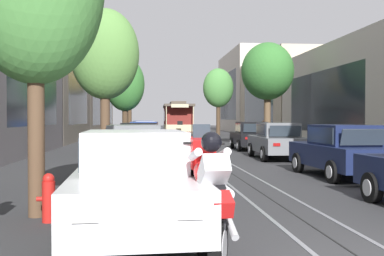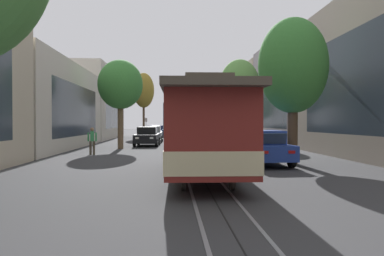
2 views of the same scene
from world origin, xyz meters
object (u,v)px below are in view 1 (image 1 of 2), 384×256
object	(u,v)px
pedestrian_on_right_pavement	(264,130)
parked_car_blue_fourth_left	(144,136)
parked_car_black_fourth_right	(251,136)
street_tree_kerb_right_mid	(218,88)
parked_car_grey_mid_right	(277,141)
parked_car_black_mid_left	(140,141)
parked_car_white_near_left	(135,182)
parked_car_blue_sixth_left	(143,130)
fire_hydrant	(49,197)
parked_car_navy_second_right	(342,151)
street_tree_kerb_left_fourth	(130,82)
parked_car_grey_second_left	(135,152)
cable_car_trolley	(177,120)
street_tree_kerb_right_second	(267,72)
street_tree_kerb_left_mid	(125,85)
motorcycle_with_rider	(209,188)
parked_car_silver_fifth_left	(144,132)
street_tree_kerb_left_second	(105,55)

from	to	relation	value
pedestrian_on_right_pavement	parked_car_blue_fourth_left	bearing A→B (deg)	-139.25
parked_car_black_fourth_right	street_tree_kerb_right_mid	xyz separation A→B (m)	(1.65, 23.54, 4.17)
parked_car_grey_mid_right	street_tree_kerb_right_mid	world-z (taller)	street_tree_kerb_right_mid
parked_car_black_mid_left	parked_car_grey_mid_right	bearing A→B (deg)	-2.92
parked_car_white_near_left	pedestrian_on_right_pavement	xyz separation A→B (m)	(8.70, 26.86, 0.13)
parked_car_blue_fourth_left	parked_car_blue_sixth_left	size ratio (longest dim) A/B	1.00
parked_car_blue_sixth_left	fire_hydrant	xyz separation A→B (m)	(-1.24, -31.37, -0.38)
parked_car_blue_fourth_left	parked_car_grey_mid_right	world-z (taller)	same
parked_car_navy_second_right	street_tree_kerb_right_mid	distance (m)	36.14
parked_car_white_near_left	parked_car_blue_sixth_left	xyz separation A→B (m)	(-0.25, 32.34, 0.00)
parked_car_grey_mid_right	street_tree_kerb_left_fourth	distance (m)	36.39
parked_car_grey_second_left	cable_car_trolley	bearing A→B (deg)	84.09
parked_car_black_mid_left	parked_car_blue_sixth_left	distance (m)	19.22
street_tree_kerb_right_mid	cable_car_trolley	size ratio (longest dim) A/B	0.78
parked_car_navy_second_right	street_tree_kerb_right_second	distance (m)	16.08
cable_car_trolley	parked_car_blue_fourth_left	bearing A→B (deg)	-99.75
parked_car_grey_second_left	parked_car_navy_second_right	size ratio (longest dim) A/B	0.99
parked_car_blue_sixth_left	parked_car_navy_second_right	bearing A→B (deg)	-76.41
parked_car_grey_second_left	parked_car_blue_fourth_left	bearing A→B (deg)	89.28
street_tree_kerb_left_fourth	fire_hydrant	world-z (taller)	street_tree_kerb_left_fourth
parked_car_grey_second_left	parked_car_black_mid_left	bearing A→B (deg)	89.88
parked_car_white_near_left	parked_car_blue_sixth_left	world-z (taller)	same
parked_car_blue_fourth_left	pedestrian_on_right_pavement	world-z (taller)	pedestrian_on_right_pavement
parked_car_navy_second_right	parked_car_black_fourth_right	xyz separation A→B (m)	(-0.07, 12.32, 0.00)
parked_car_black_fourth_right	parked_car_blue_sixth_left	bearing A→B (deg)	114.51
parked_car_white_near_left	parked_car_grey_mid_right	bearing A→B (deg)	65.63
street_tree_kerb_left_mid	fire_hydrant	xyz separation A→B (m)	(0.25, -31.15, -4.14)
parked_car_black_fourth_right	fire_hydrant	bearing A→B (deg)	-112.70
parked_car_grey_mid_right	parked_car_navy_second_right	bearing A→B (deg)	-88.09
parked_car_navy_second_right	parked_car_grey_mid_right	xyz separation A→B (m)	(-0.21, 6.40, 0.00)
parked_car_white_near_left	parked_car_blue_fourth_left	world-z (taller)	same
parked_car_blue_fourth_left	street_tree_kerb_right_mid	size ratio (longest dim) A/B	0.62
parked_car_grey_mid_right	cable_car_trolley	world-z (taller)	cable_car_trolley
parked_car_grey_mid_right	parked_car_blue_sixth_left	bearing A→B (deg)	107.23
parked_car_grey_second_left	street_tree_kerb_right_mid	size ratio (longest dim) A/B	0.62
parked_car_grey_second_left	motorcycle_with_rider	xyz separation A→B (m)	(1.17, -7.95, 0.09)
parked_car_black_mid_left	parked_car_silver_fifth_left	distance (m)	12.98
parked_car_silver_fifth_left	parked_car_blue_sixth_left	world-z (taller)	same
parked_car_black_mid_left	street_tree_kerb_left_second	xyz separation A→B (m)	(-1.86, 4.41, 4.26)
parked_car_grey_mid_right	parked_car_black_fourth_right	world-z (taller)	same
parked_car_silver_fifth_left	pedestrian_on_right_pavement	xyz separation A→B (m)	(8.84, 0.76, 0.13)
parked_car_blue_fourth_left	parked_car_navy_second_right	distance (m)	14.27
parked_car_blue_fourth_left	street_tree_kerb_right_second	distance (m)	9.04
parked_car_white_near_left	street_tree_kerb_right_mid	xyz separation A→B (m)	(7.60, 42.28, 4.17)
parked_car_blue_sixth_left	street_tree_kerb_right_second	size ratio (longest dim) A/B	0.67
street_tree_kerb_left_fourth	pedestrian_on_right_pavement	distance (m)	24.21
pedestrian_on_right_pavement	parked_car_navy_second_right	bearing A→B (deg)	-97.47
parked_car_black_fourth_right	street_tree_kerb_right_second	distance (m)	5.34
parked_car_navy_second_right	parked_car_grey_mid_right	world-z (taller)	same
street_tree_kerb_left_second	parked_car_grey_mid_right	bearing A→B (deg)	-31.00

